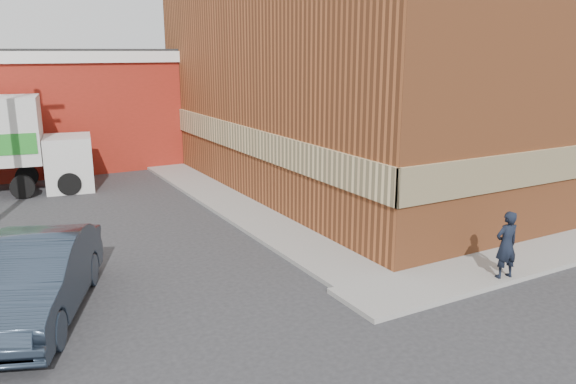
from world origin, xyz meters
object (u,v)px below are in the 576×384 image
man (506,245)px  sedan (34,279)px  warehouse (3,109)px  brick_building (391,71)px

man → sedan: (-10.19, 3.57, -0.10)m
warehouse → brick_building: bearing=-37.2°
man → brick_building: bearing=-106.5°
warehouse → sedan: 18.09m
brick_building → sedan: brick_building is taller
brick_building → warehouse: (-14.50, 11.00, -1.87)m
warehouse → man: bearing=-65.9°
warehouse → sedan: (-0.54, -17.98, -1.95)m
brick_building → sedan: 17.01m
warehouse → man: 23.68m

